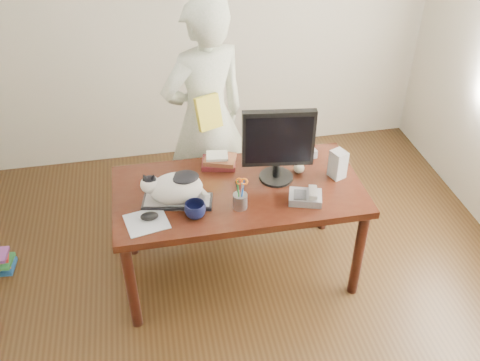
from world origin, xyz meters
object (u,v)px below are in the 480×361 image
keyboard (177,201)px  phone (306,197)px  coffee_mug (195,210)px  speaker (338,164)px  baseball (299,168)px  mouse (149,216)px  cat (174,187)px  person (206,119)px  monitor (278,143)px  book_stack (219,161)px  calculator (300,149)px  pen_cup (240,199)px  desk (236,199)px

keyboard → phone: (0.79, -0.13, 0.02)m
coffee_mug → speaker: (0.97, 0.23, 0.05)m
speaker → baseball: bearing=137.3°
mouse → phone: bearing=-12.2°
cat → person: person is taller
coffee_mug → phone: coffee_mug is taller
coffee_mug → cat: bearing=125.0°
phone → baseball: (0.04, 0.30, 0.01)m
speaker → cat: bearing=162.4°
monitor → person: (-0.37, 0.61, -0.14)m
phone → speaker: (0.27, 0.21, 0.07)m
coffee_mug → book_stack: size_ratio=0.49×
person → phone: bearing=99.3°
coffee_mug → speaker: speaker is taller
cat → mouse: size_ratio=3.49×
mouse → coffee_mug: size_ratio=0.95×
calculator → book_stack: bearing=174.6°
monitor → cat: bearing=-162.8°
coffee_mug → person: size_ratio=0.07×
cat → speaker: size_ratio=2.19×
phone → calculator: 0.54m
cat → person: bearing=79.1°
monitor → coffee_mug: size_ratio=4.02×
cat → monitor: size_ratio=0.83×
cat → pen_cup: bearing=-5.5°
desk → calculator: size_ratio=6.70×
pen_cup → book_stack: 0.47m
pen_cup → baseball: size_ratio=3.14×
keyboard → cat: 0.11m
keyboard → pen_cup: (0.37, -0.12, 0.05)m
monitor → calculator: bearing=56.5°
book_stack → cat: bearing=-119.0°
monitor → desk: bearing=180.0°
cat → monitor: bearing=21.1°
baseball → book_stack: book_stack is taller
baseball → phone: bearing=-97.8°
baseball → cat: bearing=-168.8°
baseball → coffee_mug: bearing=-156.5°
monitor → mouse: monitor is taller
book_stack → mouse: bearing=-121.8°
cat → baseball: cat is taller
desk → pen_cup: pen_cup is taller
cat → monitor: 0.70m
keyboard → mouse: 0.22m
keyboard → phone: size_ratio=1.93×
keyboard → phone: bearing=2.0°
keyboard → mouse: size_ratio=3.72×
monitor → book_stack: size_ratio=1.99×
monitor → phone: size_ratio=2.19×
baseball → mouse: bearing=-163.8°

